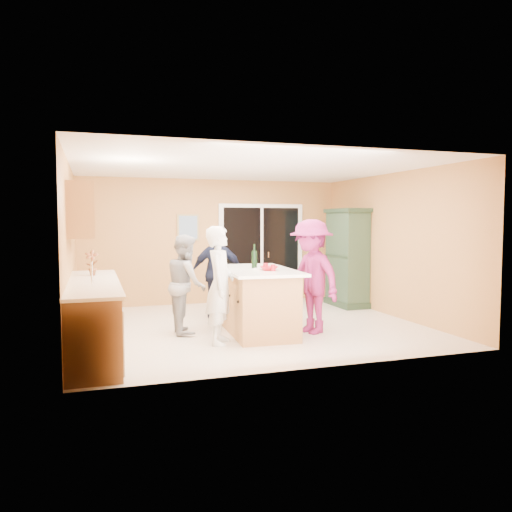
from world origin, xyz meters
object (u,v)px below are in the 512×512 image
object	(u,v)px
green_hutch	(347,259)
woman_navy	(218,273)
woman_white	(220,285)
kitchen_island	(258,303)
woman_grey	(186,284)
woman_magenta	(311,276)

from	to	relation	value
green_hutch	woman_navy	size ratio (longest dim) A/B	1.23
woman_white	woman_navy	distance (m)	1.92
green_hutch	woman_navy	distance (m)	2.84
kitchen_island	woman_grey	xyz separation A→B (m)	(-1.04, 0.37, 0.30)
kitchen_island	woman_grey	distance (m)	1.15
woman_white	woman_grey	size ratio (longest dim) A/B	1.09
woman_white	woman_magenta	distance (m)	1.53
woman_magenta	woman_grey	bearing A→B (deg)	-126.46
woman_white	woman_magenta	size ratio (longest dim) A/B	0.95
green_hutch	woman_magenta	world-z (taller)	green_hutch
woman_navy	woman_grey	bearing A→B (deg)	68.86
woman_grey	woman_magenta	world-z (taller)	woman_magenta
woman_magenta	kitchen_island	bearing A→B (deg)	-124.91
kitchen_island	woman_grey	world-z (taller)	woman_grey
woman_navy	green_hutch	bearing A→B (deg)	-156.77
kitchen_island	green_hutch	distance (m)	3.13
woman_white	woman_grey	xyz separation A→B (m)	(-0.33, 0.85, -0.07)
woman_white	woman_navy	bearing A→B (deg)	9.88
woman_white	kitchen_island	bearing A→B (deg)	-33.50
woman_grey	woman_navy	bearing A→B (deg)	-34.26
green_hutch	woman_navy	xyz separation A→B (m)	(-2.81, -0.40, -0.16)
kitchen_island	woman_white	xyz separation A→B (m)	(-0.71, -0.48, 0.36)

